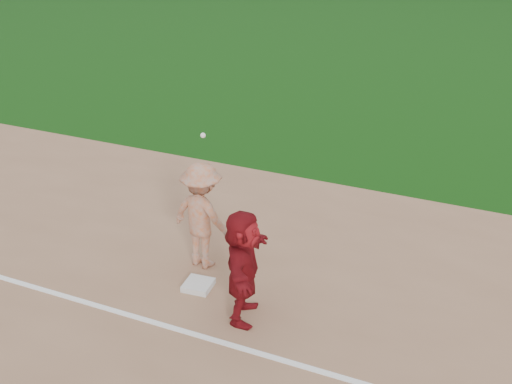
% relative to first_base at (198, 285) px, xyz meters
% --- Properties ---
extents(ground, '(160.00, 160.00, 0.00)m').
position_rel_first_base_xyz_m(ground, '(0.48, -0.28, -0.07)').
color(ground, '#103D0B').
rests_on(ground, ground).
extents(foul_line, '(60.00, 0.10, 0.01)m').
position_rel_first_base_xyz_m(foul_line, '(0.48, -1.08, -0.04)').
color(foul_line, white).
rests_on(foul_line, infield_dirt).
extents(first_base, '(0.48, 0.48, 0.10)m').
position_rel_first_base_xyz_m(first_base, '(0.00, 0.00, 0.00)').
color(first_base, silver).
rests_on(first_base, infield_dirt).
extents(base_runner, '(0.94, 1.74, 1.79)m').
position_rel_first_base_xyz_m(base_runner, '(0.99, -0.39, 0.84)').
color(base_runner, maroon).
rests_on(base_runner, infield_dirt).
extents(first_base_play, '(1.32, 0.92, 2.53)m').
position_rel_first_base_xyz_m(first_base_play, '(-0.26, 0.68, 0.88)').
color(first_base_play, '#9A9A9D').
rests_on(first_base_play, infield_dirt).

